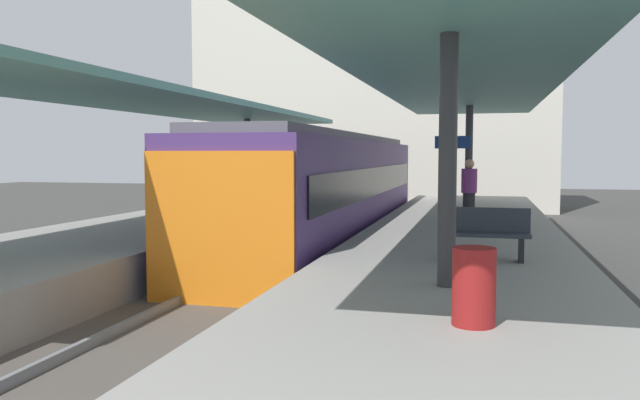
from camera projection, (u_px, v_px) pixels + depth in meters
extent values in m
plane|color=#383835|center=(285.00, 277.00, 14.14)|extent=(80.00, 80.00, 0.00)
cube|color=gray|center=(132.00, 249.00, 15.05)|extent=(4.40, 28.00, 1.00)
cube|color=gray|center=(459.00, 262.00, 13.16)|extent=(4.40, 28.00, 1.00)
cube|color=#4C4742|center=(285.00, 273.00, 14.13)|extent=(3.20, 28.00, 0.20)
cube|color=slate|center=(254.00, 264.00, 14.30)|extent=(0.08, 28.00, 0.14)
cube|color=slate|center=(316.00, 267.00, 13.94)|extent=(0.08, 28.00, 0.14)
cube|color=#472D6B|center=(329.00, 193.00, 18.10)|extent=(2.70, 15.61, 2.90)
cube|color=orange|center=(218.00, 229.00, 10.54)|extent=(2.65, 0.08, 2.60)
cube|color=black|center=(283.00, 180.00, 18.41)|extent=(0.04, 14.36, 0.76)
cube|color=black|center=(377.00, 181.00, 17.73)|extent=(0.04, 14.36, 0.76)
cube|color=#515156|center=(329.00, 138.00, 17.99)|extent=(2.16, 14.83, 0.20)
cylinder|color=#333335|center=(248.00, 161.00, 22.34)|extent=(0.24, 0.24, 2.98)
cube|color=slate|center=(158.00, 102.00, 16.14)|extent=(4.18, 21.00, 0.16)
cylinder|color=#333335|center=(448.00, 161.00, 8.27)|extent=(0.24, 0.24, 3.30)
cylinder|color=#333335|center=(469.00, 157.00, 20.44)|extent=(0.24, 0.24, 3.30)
cube|color=slate|center=(464.00, 81.00, 14.23)|extent=(4.18, 21.00, 0.16)
cube|color=black|center=(452.00, 247.00, 10.53)|extent=(0.08, 0.32, 0.40)
cube|color=black|center=(521.00, 250.00, 10.26)|extent=(0.08, 0.32, 0.40)
cube|color=#2D333D|center=(486.00, 235.00, 10.38)|extent=(1.40, 0.40, 0.06)
cube|color=#2D333D|center=(486.00, 220.00, 10.53)|extent=(1.40, 0.06, 0.40)
cylinder|color=#262628|center=(452.00, 179.00, 16.30)|extent=(0.08, 0.08, 2.20)
cube|color=navy|center=(453.00, 142.00, 16.23)|extent=(0.90, 0.06, 0.32)
cylinder|color=maroon|center=(474.00, 287.00, 6.45)|extent=(0.44, 0.44, 0.80)
cylinder|color=#232328|center=(469.00, 211.00, 14.77)|extent=(0.28, 0.28, 0.85)
cylinder|color=#7A337A|center=(469.00, 181.00, 14.72)|extent=(0.36, 0.36, 0.56)
sphere|color=tan|center=(469.00, 164.00, 14.69)|extent=(0.22, 0.22, 0.22)
cylinder|color=#998460|center=(244.00, 200.00, 18.60)|extent=(0.28, 0.28, 0.78)
cylinder|color=#386B3D|center=(244.00, 176.00, 18.55)|extent=(0.36, 0.36, 0.66)
sphere|color=beige|center=(244.00, 161.00, 18.52)|extent=(0.22, 0.22, 0.22)
cylinder|color=navy|center=(220.00, 195.00, 20.76)|extent=(0.28, 0.28, 0.80)
cylinder|color=#7A337A|center=(220.00, 173.00, 20.71)|extent=(0.36, 0.36, 0.64)
sphere|color=beige|center=(220.00, 160.00, 20.68)|extent=(0.22, 0.22, 0.22)
cube|color=beige|center=(375.00, 102.00, 33.40)|extent=(18.00, 6.00, 11.00)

